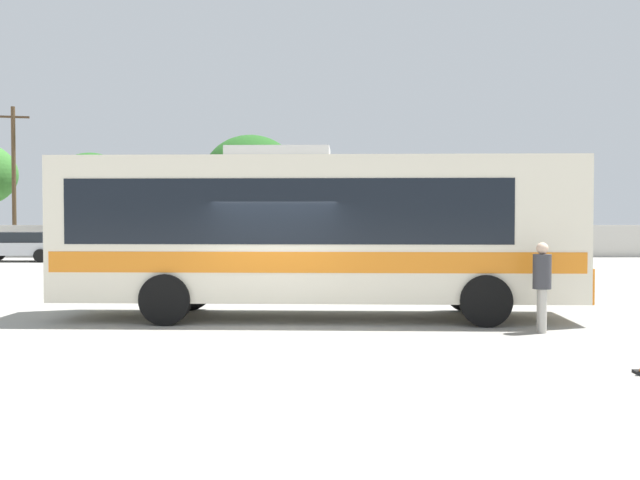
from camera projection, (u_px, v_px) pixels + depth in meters
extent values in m
plane|color=gray|center=(291.00, 282.00, 25.21)|extent=(300.00, 300.00, 0.00)
cube|color=beige|center=(300.00, 241.00, 40.11)|extent=(80.00, 0.30, 1.72)
cube|color=silver|center=(317.00, 228.00, 16.21)|extent=(11.10, 3.01, 3.00)
cube|color=black|center=(292.00, 212.00, 16.22)|extent=(9.12, 2.95, 1.32)
cube|color=orange|center=(317.00, 259.00, 16.23)|extent=(10.88, 3.02, 0.42)
cube|color=#19212D|center=(575.00, 203.00, 16.00)|extent=(0.14, 2.29, 1.56)
cube|color=orange|center=(574.00, 282.00, 16.05)|extent=(0.16, 2.50, 0.72)
cube|color=#B2B2B2|center=(279.00, 153.00, 16.19)|extent=(2.26, 1.49, 0.24)
cylinder|color=black|center=(466.00, 289.00, 17.36)|extent=(1.05, 0.34, 1.04)
cylinder|color=black|center=(486.00, 301.00, 14.91)|extent=(1.05, 0.34, 1.04)
cylinder|color=black|center=(191.00, 288.00, 17.59)|extent=(1.05, 0.34, 1.04)
cylinder|color=black|center=(165.00, 299.00, 15.15)|extent=(1.05, 0.34, 1.04)
cylinder|color=#B7B2A8|center=(541.00, 310.00, 14.27)|extent=(0.16, 0.16, 0.83)
cylinder|color=#B7B2A8|center=(543.00, 311.00, 14.12)|extent=(0.16, 0.16, 0.83)
cylinder|color=#38383D|center=(542.00, 272.00, 14.17)|extent=(0.37, 0.37, 0.66)
sphere|color=beige|center=(542.00, 248.00, 14.16)|extent=(0.22, 0.22, 0.22)
cube|color=#B7BABF|center=(19.00, 249.00, 36.37)|extent=(4.40, 1.86, 0.61)
cube|color=black|center=(23.00, 237.00, 36.36)|extent=(2.43, 1.69, 0.50)
cylinder|color=black|center=(41.00, 256.00, 35.53)|extent=(0.64, 0.23, 0.64)
cylinder|color=black|center=(53.00, 254.00, 37.29)|extent=(0.64, 0.23, 0.64)
cube|color=black|center=(128.00, 249.00, 35.96)|extent=(4.48, 2.01, 0.64)
cube|color=black|center=(133.00, 236.00, 35.95)|extent=(2.50, 1.77, 0.52)
cylinder|color=black|center=(95.00, 256.00, 35.02)|extent=(0.65, 0.25, 0.64)
cylinder|color=black|center=(104.00, 254.00, 36.78)|extent=(0.65, 0.25, 0.64)
cylinder|color=black|center=(154.00, 256.00, 35.16)|extent=(0.65, 0.25, 0.64)
cylinder|color=black|center=(160.00, 254.00, 36.92)|extent=(0.65, 0.25, 0.64)
cylinder|color=#4C3823|center=(14.00, 180.00, 43.59)|extent=(0.24, 0.24, 8.56)
cube|color=#473321|center=(13.00, 117.00, 43.47)|extent=(1.78, 0.50, 0.12)
cylinder|color=brown|center=(91.00, 231.00, 45.24)|extent=(0.32, 0.32, 2.53)
ellipsoid|color=#23561E|center=(91.00, 184.00, 45.15)|extent=(4.50, 4.50, 3.82)
cylinder|color=brown|center=(251.00, 231.00, 44.22)|extent=(0.32, 0.32, 2.69)
ellipsoid|color=#23561E|center=(251.00, 175.00, 44.11)|extent=(5.53, 5.53, 4.70)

